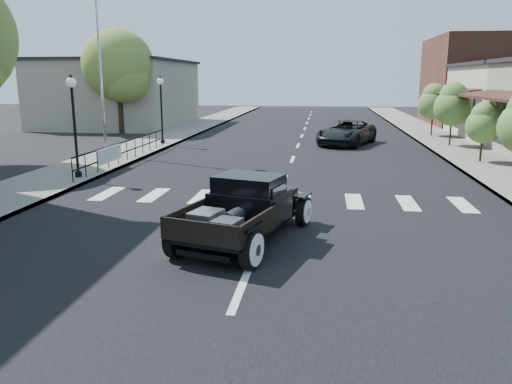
# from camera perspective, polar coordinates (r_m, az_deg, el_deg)

# --- Properties ---
(ground) EXTENTS (120.00, 120.00, 0.00)m
(ground) POSITION_cam_1_polar(r_m,az_deg,el_deg) (11.87, 0.58, -5.40)
(ground) COLOR black
(ground) RESTS_ON ground
(road) EXTENTS (14.00, 80.00, 0.02)m
(road) POSITION_cam_1_polar(r_m,az_deg,el_deg) (26.49, 4.60, 4.73)
(road) COLOR black
(road) RESTS_ON ground
(road_markings) EXTENTS (12.00, 60.00, 0.06)m
(road_markings) POSITION_cam_1_polar(r_m,az_deg,el_deg) (21.56, 3.86, 2.86)
(road_markings) COLOR silver
(road_markings) RESTS_ON ground
(sidewalk_left) EXTENTS (3.00, 80.00, 0.15)m
(sidewalk_left) POSITION_cam_1_polar(r_m,az_deg,el_deg) (28.23, -12.96, 5.08)
(sidewalk_left) COLOR gray
(sidewalk_left) RESTS_ON ground
(sidewalk_right) EXTENTS (3.00, 80.00, 0.15)m
(sidewalk_right) POSITION_cam_1_polar(r_m,az_deg,el_deg) (27.38, 22.70, 4.18)
(sidewalk_right) COLOR gray
(sidewalk_right) RESTS_ON ground
(low_building_left) EXTENTS (10.00, 12.00, 5.00)m
(low_building_left) POSITION_cam_1_polar(r_m,az_deg,el_deg) (42.49, -15.30, 10.72)
(low_building_left) COLOR gray
(low_building_left) RESTS_ON ground
(far_building_right) EXTENTS (11.00, 10.00, 7.00)m
(far_building_right) POSITION_cam_1_polar(r_m,az_deg,el_deg) (45.44, 26.29, 11.24)
(far_building_right) COLOR brown
(far_building_right) RESTS_ON ground
(railing) EXTENTS (0.08, 10.00, 1.00)m
(railing) POSITION_cam_1_polar(r_m,az_deg,el_deg) (23.10, -14.55, 4.78)
(railing) COLOR black
(railing) RESTS_ON sidewalk_left
(banner) EXTENTS (0.04, 2.20, 0.60)m
(banner) POSITION_cam_1_polar(r_m,az_deg,el_deg) (21.28, -16.33, 3.47)
(banner) COLOR silver
(banner) RESTS_ON sidewalk_left
(lamp_post_b) EXTENTS (0.36, 0.36, 3.74)m
(lamp_post_b) POSITION_cam_1_polar(r_m,az_deg,el_deg) (19.47, -20.02, 7.06)
(lamp_post_b) COLOR black
(lamp_post_b) RESTS_ON sidewalk_left
(lamp_post_c) EXTENTS (0.36, 0.36, 3.74)m
(lamp_post_c) POSITION_cam_1_polar(r_m,az_deg,el_deg) (28.69, -10.75, 9.20)
(lamp_post_c) COLOR black
(lamp_post_c) RESTS_ON sidewalk_left
(flagpole) EXTENTS (0.12, 0.12, 10.98)m
(flagpole) POSITION_cam_1_polar(r_m,az_deg,el_deg) (25.56, -17.58, 16.56)
(flagpole) COLOR silver
(flagpole) RESTS_ON sidewalk_left
(big_tree_far) EXTENTS (4.80, 4.80, 7.05)m
(big_tree_far) POSITION_cam_1_polar(r_m,az_deg,el_deg) (35.98, -15.39, 12.05)
(big_tree_far) COLOR olive
(big_tree_far) RESTS_ON ground
(small_tree_c) EXTENTS (1.50, 1.50, 2.50)m
(small_tree_c) POSITION_cam_1_polar(r_m,az_deg,el_deg) (24.04, 24.48, 6.15)
(small_tree_c) COLOR #507435
(small_tree_c) RESTS_ON sidewalk_right
(small_tree_d) EXTENTS (1.97, 1.97, 3.29)m
(small_tree_d) POSITION_cam_1_polar(r_m,az_deg,el_deg) (29.38, 21.48, 8.19)
(small_tree_d) COLOR #507435
(small_tree_d) RESTS_ON sidewalk_right
(small_tree_e) EXTENTS (1.91, 1.91, 3.18)m
(small_tree_e) POSITION_cam_1_polar(r_m,az_deg,el_deg) (34.14, 19.56, 8.76)
(small_tree_e) COLOR #507435
(small_tree_e) RESTS_ON sidewalk_right
(hotrod_pickup) EXTENTS (3.30, 4.94, 1.57)m
(hotrod_pickup) POSITION_cam_1_polar(r_m,az_deg,el_deg) (11.50, -1.21, -1.92)
(hotrod_pickup) COLOR black
(hotrod_pickup) RESTS_ON ground
(second_car) EXTENTS (3.96, 5.50, 1.39)m
(second_car) POSITION_cam_1_polar(r_m,az_deg,el_deg) (29.22, 10.32, 6.67)
(second_car) COLOR black
(second_car) RESTS_ON ground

